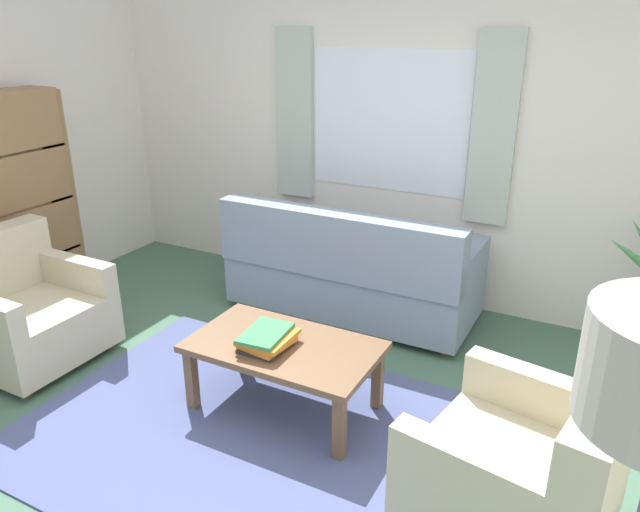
{
  "coord_description": "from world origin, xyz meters",
  "views": [
    {
      "loc": [
        1.76,
        -2.31,
        2.2
      ],
      "look_at": [
        0.18,
        0.7,
        0.86
      ],
      "focal_mm": 33.81,
      "sensor_mm": 36.0,
      "label": 1
    }
  ],
  "objects_px": {
    "armchair_right": "(528,474)",
    "bookshelf": "(19,203)",
    "couch": "(350,272)",
    "book_stack_on_table": "(267,339)",
    "armchair_left": "(25,311)",
    "coffee_table": "(284,352)"
  },
  "relations": [
    {
      "from": "armchair_right",
      "to": "bookshelf",
      "type": "height_order",
      "value": "bookshelf"
    },
    {
      "from": "couch",
      "to": "armchair_left",
      "type": "bearing_deg",
      "value": 43.68
    },
    {
      "from": "armchair_right",
      "to": "coffee_table",
      "type": "distance_m",
      "value": 1.49
    },
    {
      "from": "couch",
      "to": "bookshelf",
      "type": "xyz_separation_m",
      "value": [
        -2.31,
        -1.06,
        0.52
      ]
    },
    {
      "from": "armchair_left",
      "to": "couch",
      "type": "bearing_deg",
      "value": -45.69
    },
    {
      "from": "armchair_left",
      "to": "bookshelf",
      "type": "height_order",
      "value": "bookshelf"
    },
    {
      "from": "couch",
      "to": "book_stack_on_table",
      "type": "xyz_separation_m",
      "value": [
        0.11,
        -1.37,
        0.12
      ]
    },
    {
      "from": "armchair_right",
      "to": "bookshelf",
      "type": "distance_m",
      "value": 4.01
    },
    {
      "from": "armchair_left",
      "to": "armchair_right",
      "type": "height_order",
      "value": "same"
    },
    {
      "from": "bookshelf",
      "to": "armchair_right",
      "type": "bearing_deg",
      "value": 81.65
    },
    {
      "from": "couch",
      "to": "armchair_right",
      "type": "bearing_deg",
      "value": 134.8
    },
    {
      "from": "armchair_left",
      "to": "book_stack_on_table",
      "type": "bearing_deg",
      "value": -81.77
    },
    {
      "from": "armchair_left",
      "to": "armchair_right",
      "type": "xyz_separation_m",
      "value": [
        3.31,
        -0.03,
        0.0
      ]
    },
    {
      "from": "armchair_left",
      "to": "armchair_right",
      "type": "relative_size",
      "value": 0.91
    },
    {
      "from": "armchair_left",
      "to": "bookshelf",
      "type": "bearing_deg",
      "value": 49.65
    },
    {
      "from": "armchair_left",
      "to": "armchair_right",
      "type": "bearing_deg",
      "value": -89.97
    },
    {
      "from": "book_stack_on_table",
      "to": "armchair_left",
      "type": "bearing_deg",
      "value": -172.41
    },
    {
      "from": "armchair_right",
      "to": "book_stack_on_table",
      "type": "height_order",
      "value": "armchair_right"
    },
    {
      "from": "couch",
      "to": "book_stack_on_table",
      "type": "height_order",
      "value": "couch"
    },
    {
      "from": "armchair_right",
      "to": "book_stack_on_table",
      "type": "distance_m",
      "value": 1.54
    },
    {
      "from": "armchair_left",
      "to": "book_stack_on_table",
      "type": "relative_size",
      "value": 2.53
    },
    {
      "from": "couch",
      "to": "bookshelf",
      "type": "relative_size",
      "value": 1.1
    }
  ]
}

